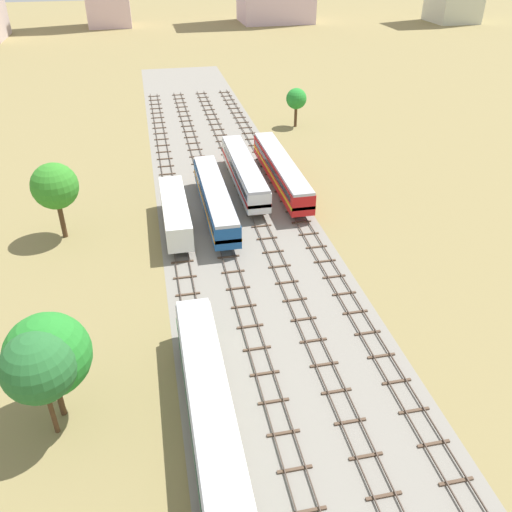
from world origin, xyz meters
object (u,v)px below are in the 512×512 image
object	(u,v)px
passenger_coach_centre_midfar	(281,170)
diesel_railcar_left_mid	(215,198)
diesel_railcar_centre_left_far	(244,171)
diesel_railcar_far_left_nearest	(209,402)
freight_boxcar_far_left_near	(175,212)

from	to	relation	value
passenger_coach_centre_midfar	diesel_railcar_left_mid	bearing A→B (deg)	-145.84
diesel_railcar_centre_left_far	diesel_railcar_far_left_nearest	bearing A→B (deg)	-104.18
diesel_railcar_left_mid	passenger_coach_centre_midfar	xyz separation A→B (m)	(9.94, 6.74, 0.02)
diesel_railcar_far_left_nearest	passenger_coach_centre_midfar	world-z (taller)	same
diesel_railcar_far_left_nearest	diesel_railcar_left_mid	bearing A→B (deg)	81.18
diesel_railcar_left_mid	diesel_railcar_centre_left_far	world-z (taller)	same
freight_boxcar_far_left_near	diesel_railcar_centre_left_far	size ratio (longest dim) A/B	0.68
diesel_railcar_far_left_nearest	diesel_railcar_centre_left_far	xyz separation A→B (m)	(9.94, 39.34, 0.00)
diesel_railcar_far_left_nearest	diesel_railcar_centre_left_far	world-z (taller)	same
passenger_coach_centre_midfar	diesel_railcar_centre_left_far	xyz separation A→B (m)	(-4.97, 0.58, -0.02)
freight_boxcar_far_left_near	diesel_railcar_centre_left_far	xyz separation A→B (m)	(9.93, 9.79, 0.15)
diesel_railcar_left_mid	freight_boxcar_far_left_near	bearing A→B (deg)	-153.56
freight_boxcar_far_left_near	passenger_coach_centre_midfar	distance (m)	17.52
diesel_railcar_left_mid	diesel_railcar_far_left_nearest	bearing A→B (deg)	-98.82
freight_boxcar_far_left_near	passenger_coach_centre_midfar	xyz separation A→B (m)	(14.90, 9.21, 0.16)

